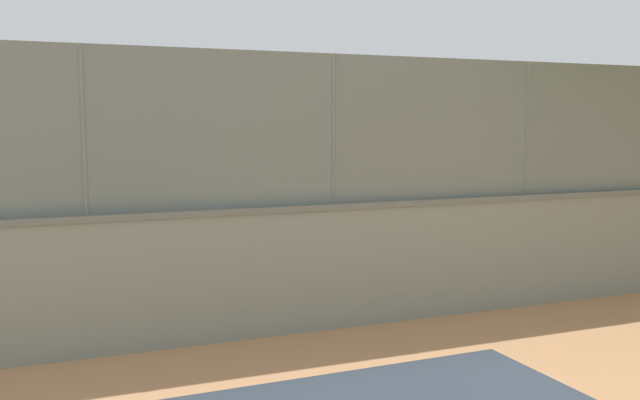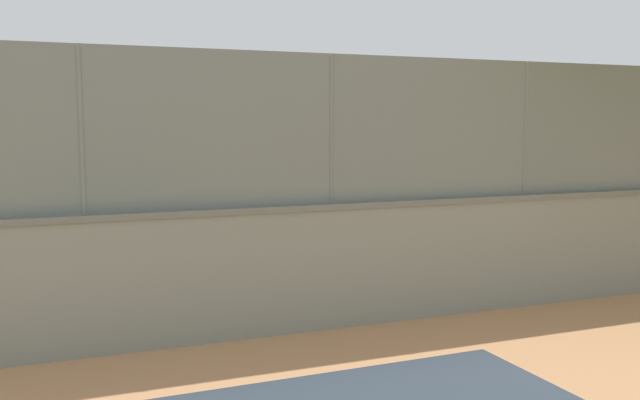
% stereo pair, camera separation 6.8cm
% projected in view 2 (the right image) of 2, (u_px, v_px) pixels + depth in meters
% --- Properties ---
extents(ground_plane, '(260.00, 260.00, 0.00)m').
position_uv_depth(ground_plane, '(212.00, 216.00, 21.27)').
color(ground_plane, tan).
extents(perimeter_wall, '(32.88, 0.71, 1.74)m').
position_uv_depth(perimeter_wall, '(331.00, 264.00, 9.65)').
color(perimeter_wall, gray).
rests_on(perimeter_wall, ground_plane).
extents(fence_panel_on_wall, '(32.29, 0.40, 2.02)m').
position_uv_depth(fence_panel_on_wall, '(331.00, 129.00, 9.45)').
color(fence_panel_on_wall, slate).
rests_on(fence_panel_on_wall, perimeter_wall).
extents(player_at_service_line, '(0.80, 1.13, 1.59)m').
position_uv_depth(player_at_service_line, '(164.00, 191.00, 19.51)').
color(player_at_service_line, navy).
rests_on(player_at_service_line, ground_plane).
extents(player_near_wall_returning, '(0.68, 0.81, 1.52)m').
position_uv_depth(player_near_wall_returning, '(433.00, 195.00, 18.83)').
color(player_near_wall_returning, black).
rests_on(player_near_wall_returning, ground_plane).
extents(sports_ball, '(0.14, 0.14, 0.14)m').
position_uv_depth(sports_ball, '(162.00, 226.00, 18.78)').
color(sports_ball, white).
rests_on(sports_ball, ground_plane).
extents(spare_ball_by_wall, '(0.12, 0.12, 0.12)m').
position_uv_depth(spare_ball_by_wall, '(338.00, 303.00, 10.76)').
color(spare_ball_by_wall, '#3399D8').
rests_on(spare_ball_by_wall, ground_plane).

